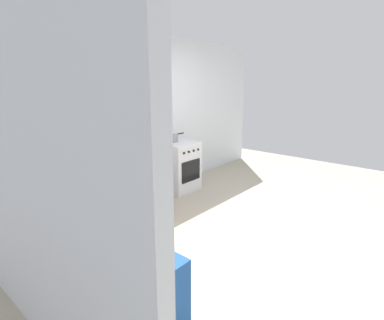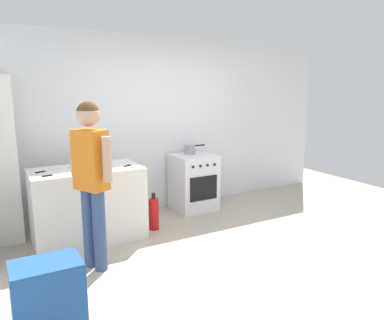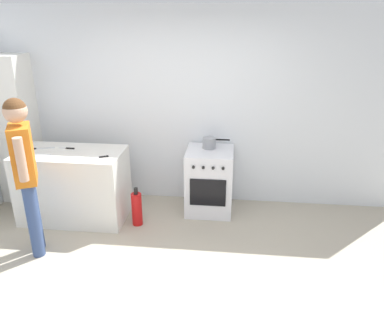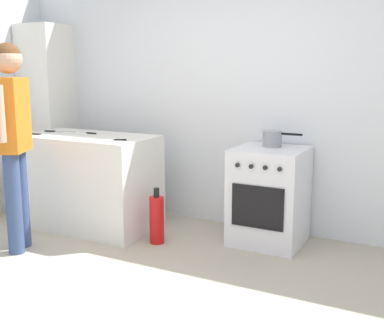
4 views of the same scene
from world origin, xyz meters
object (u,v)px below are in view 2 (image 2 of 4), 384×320
object	(u,v)px
oven_left	(193,182)
knife_paring	(78,167)
pot	(190,149)
knife_bread	(57,174)
recycling_crate_lower	(50,312)
knife_carving	(48,171)
fire_extinguisher	(154,214)
knife_chef	(122,167)
recycling_crate_upper	(47,279)
person	(91,170)

from	to	relation	value
oven_left	knife_paring	distance (m)	1.85
pot	knife_bread	distance (m)	2.15
knife_bread	recycling_crate_lower	bearing A→B (deg)	-103.56
pot	recycling_crate_lower	bearing A→B (deg)	-139.12
knife_carving	fire_extinguisher	size ratio (longest dim) A/B	0.65
oven_left	knife_chef	size ratio (longest dim) A/B	2.98
recycling_crate_upper	knife_bread	bearing A→B (deg)	76.44
pot	knife_bread	world-z (taller)	pot
fire_extinguisher	recycling_crate_lower	world-z (taller)	fire_extinguisher
knife_chef	recycling_crate_upper	distance (m)	1.88
fire_extinguisher	recycling_crate_lower	size ratio (longest dim) A/B	0.96
pot	fire_extinguisher	size ratio (longest dim) A/B	0.70
oven_left	knife_bread	world-z (taller)	knife_bread
knife_paring	person	xyz separation A→B (m)	(-0.06, -0.89, 0.15)
pot	oven_left	bearing A→B (deg)	-80.41
knife_bread	recycling_crate_upper	xyz separation A→B (m)	(-0.35, -1.44, -0.48)
fire_extinguisher	knife_chef	bearing A→B (deg)	-171.29
knife_chef	knife_carving	xyz separation A→B (m)	(-0.82, 0.24, -0.00)
knife_paring	knife_bread	bearing A→B (deg)	-135.91
knife_paring	recycling_crate_lower	bearing A→B (deg)	-110.40
knife_chef	knife_paring	bearing A→B (deg)	149.17
fire_extinguisher	recycling_crate_upper	distance (m)	2.17
pot	fire_extinguisher	bearing A→B (deg)	-146.52
knife_carving	recycling_crate_lower	size ratio (longest dim) A/B	0.62
person	oven_left	bearing A→B (deg)	32.33
knife_paring	recycling_crate_lower	xyz separation A→B (m)	(-0.64, -1.72, -0.77)
person	knife_carving	bearing A→B (deg)	108.83
knife_chef	knife_bread	size ratio (longest dim) A/B	0.82
oven_left	knife_bread	bearing A→B (deg)	-165.12
person	fire_extinguisher	xyz separation A→B (m)	(0.96, 0.68, -0.83)
knife_chef	fire_extinguisher	world-z (taller)	knife_chef
oven_left	knife_chef	xyz separation A→B (m)	(-1.30, -0.54, 0.48)
person	knife_chef	bearing A→B (deg)	49.31
knife_paring	fire_extinguisher	world-z (taller)	knife_paring
oven_left	pot	xyz separation A→B (m)	(-0.01, 0.09, 0.50)
oven_left	recycling_crate_upper	distance (m)	3.12
pot	knife_chef	bearing A→B (deg)	-153.84
knife_paring	recycling_crate_upper	world-z (taller)	knife_paring
oven_left	knife_chef	bearing A→B (deg)	-157.30
oven_left	recycling_crate_lower	xyz separation A→B (m)	(-2.41, -1.99, -0.29)
person	recycling_crate_upper	world-z (taller)	person
oven_left	recycling_crate_upper	size ratio (longest dim) A/B	1.63
pot	fire_extinguisher	xyz separation A→B (m)	(-0.86, -0.57, -0.71)
knife_paring	oven_left	bearing A→B (deg)	8.47
knife_paring	knife_chef	world-z (taller)	same
knife_chef	recycling_crate_lower	world-z (taller)	knife_chef
knife_bread	recycling_crate_lower	world-z (taller)	knife_bread
pot	recycling_crate_lower	distance (m)	3.26
recycling_crate_upper	oven_left	bearing A→B (deg)	39.48
fire_extinguisher	pot	bearing A→B (deg)	33.48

